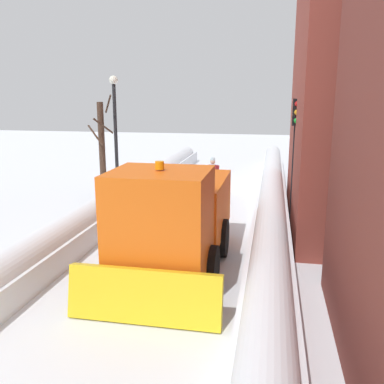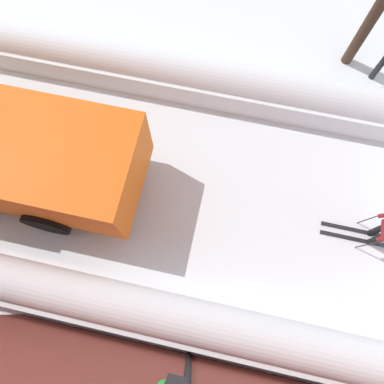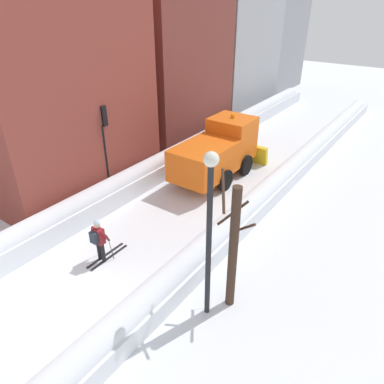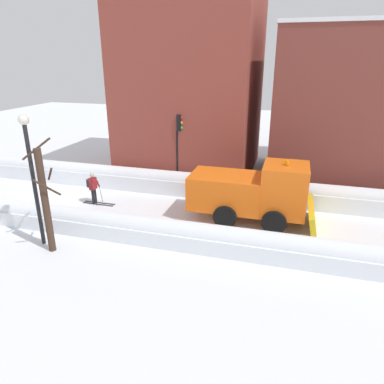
{
  "view_description": "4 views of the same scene",
  "coord_description": "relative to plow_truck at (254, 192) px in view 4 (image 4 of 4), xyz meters",
  "views": [
    {
      "loc": [
        -2.86,
        20.85,
        4.51
      ],
      "look_at": [
        -0.28,
        7.51,
        1.38
      ],
      "focal_mm": 39.02,
      "sensor_mm": 36.0,
      "label": 1
    },
    {
      "loc": [
        -2.68,
        5.99,
        8.45
      ],
      "look_at": [
        -0.52,
        6.46,
        1.63
      ],
      "focal_mm": 33.77,
      "sensor_mm": 36.0,
      "label": 2
    },
    {
      "loc": [
        8.52,
        -4.25,
        8.76
      ],
      "look_at": [
        0.54,
        6.95,
        1.02
      ],
      "focal_mm": 33.32,
      "sensor_mm": 36.0,
      "label": 3
    },
    {
      "loc": [
        15.34,
        12.21,
        7.37
      ],
      "look_at": [
        0.38,
        7.89,
        1.47
      ],
      "focal_mm": 33.11,
      "sensor_mm": 36.0,
      "label": 4
    }
  ],
  "objects": [
    {
      "name": "snowbank_left",
      "position": [
        -2.48,
        -0.69,
        -0.84
      ],
      "size": [
        1.1,
        36.0,
        1.33
      ],
      "color": "white",
      "rests_on": "ground"
    },
    {
      "name": "building_brick_mid",
      "position": [
        -7.53,
        4.04,
        3.12
      ],
      "size": [
        7.67,
        7.64,
        9.19
      ],
      "color": "brown",
      "rests_on": "ground"
    },
    {
      "name": "bare_tree_near",
      "position": [
        5.13,
        -7.49,
        0.74
      ],
      "size": [
        1.24,
        1.34,
        4.59
      ],
      "color": "#3E2B20",
      "rests_on": "ground"
    },
    {
      "name": "snowbank_right",
      "position": [
        3.34,
        -0.69,
        -0.96
      ],
      "size": [
        1.1,
        36.0,
        1.14
      ],
      "color": "white",
      "rests_on": "ground"
    },
    {
      "name": "building_brick_near",
      "position": [
        -7.53,
        -5.1,
        5.46
      ],
      "size": [
        8.82,
        8.27,
        13.88
      ],
      "color": "brown",
      "rests_on": "ground"
    },
    {
      "name": "ground_plane",
      "position": [
        0.43,
        -0.69,
        -1.48
      ],
      "size": [
        80.0,
        80.0,
        0.0
      ],
      "primitive_type": "plane",
      "color": "white"
    },
    {
      "name": "traffic_light_pole",
      "position": [
        -3.19,
        -4.73,
        1.63
      ],
      "size": [
        0.28,
        0.42,
        4.42
      ],
      "color": "black",
      "rests_on": "ground"
    },
    {
      "name": "plow_truck",
      "position": [
        0.0,
        0.0,
        0.0
      ],
      "size": [
        3.2,
        5.98,
        3.12
      ],
      "color": "orange",
      "rests_on": "ground"
    },
    {
      "name": "skier",
      "position": [
        0.21,
        -8.46,
        -0.48
      ],
      "size": [
        0.62,
        1.8,
        1.81
      ],
      "color": "black",
      "rests_on": "ground"
    },
    {
      "name": "street_lamp",
      "position": [
        4.73,
        -8.22,
        1.94
      ],
      "size": [
        0.4,
        0.4,
        5.42
      ],
      "color": "black",
      "rests_on": "ground"
    }
  ]
}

